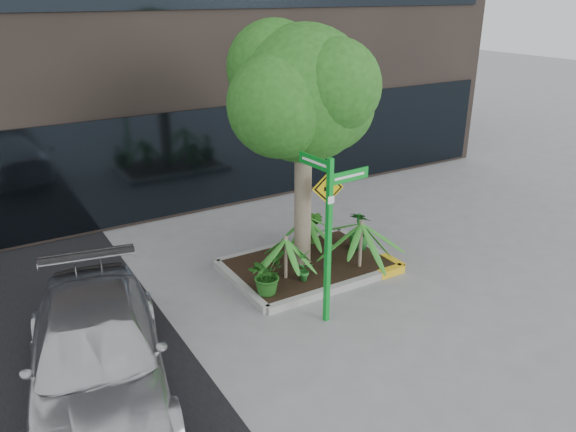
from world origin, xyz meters
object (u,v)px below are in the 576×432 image
tree (303,94)px  street_sign_post (329,223)px  parked_car (97,355)px  cattle_sign (327,205)px

tree → street_sign_post: 2.65m
parked_car → street_sign_post: 4.10m
tree → cattle_sign: bearing=-70.7°
parked_car → cattle_sign: bearing=26.1°
tree → parked_car: 5.76m
street_sign_post → tree: bearing=66.3°
cattle_sign → parked_car: bearing=-150.3°
street_sign_post → cattle_sign: street_sign_post is taller
tree → parked_car: size_ratio=1.08×
tree → street_sign_post: (-0.65, -1.85, -1.79)m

